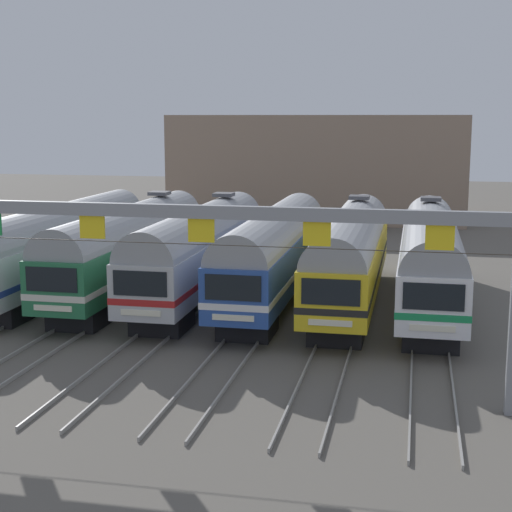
# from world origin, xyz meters

# --- Properties ---
(ground_plane) EXTENTS (160.00, 160.00, 0.00)m
(ground_plane) POSITION_xyz_m (0.00, 0.00, 0.00)
(ground_plane) COLOR #5B564F
(track_bed) EXTENTS (20.86, 70.00, 0.15)m
(track_bed) POSITION_xyz_m (0.00, 17.00, 0.07)
(track_bed) COLOR gray
(track_bed) RESTS_ON ground
(commuter_train_silver) EXTENTS (2.88, 18.06, 4.77)m
(commuter_train_silver) POSITION_xyz_m (-9.68, -0.01, 2.69)
(commuter_train_silver) COLOR silver
(commuter_train_silver) RESTS_ON ground
(commuter_train_green) EXTENTS (2.88, 18.06, 5.05)m
(commuter_train_green) POSITION_xyz_m (-5.81, -0.00, 2.69)
(commuter_train_green) COLOR #236B42
(commuter_train_green) RESTS_ON ground
(commuter_train_stainless) EXTENTS (2.88, 18.06, 5.05)m
(commuter_train_stainless) POSITION_xyz_m (-1.94, -0.00, 2.69)
(commuter_train_stainless) COLOR #B2B5BA
(commuter_train_stainless) RESTS_ON ground
(commuter_train_blue) EXTENTS (2.88, 18.06, 4.77)m
(commuter_train_blue) POSITION_xyz_m (1.94, -0.01, 2.69)
(commuter_train_blue) COLOR #284C9E
(commuter_train_blue) RESTS_ON ground
(commuter_train_yellow) EXTENTS (2.88, 18.06, 5.05)m
(commuter_train_yellow) POSITION_xyz_m (5.81, -0.00, 2.69)
(commuter_train_yellow) COLOR gold
(commuter_train_yellow) RESTS_ON ground
(commuter_train_white) EXTENTS (2.88, 18.06, 5.05)m
(commuter_train_white) POSITION_xyz_m (9.68, -0.00, 2.69)
(commuter_train_white) COLOR white
(commuter_train_white) RESTS_ON ground
(catenary_gantry) EXTENTS (24.59, 0.44, 6.97)m
(catenary_gantry) POSITION_xyz_m (0.00, -13.50, 5.32)
(catenary_gantry) COLOR gray
(catenary_gantry) RESTS_ON ground
(maintenance_building) EXTENTS (26.41, 10.00, 9.49)m
(maintenance_building) POSITION_xyz_m (-0.07, 33.65, 4.75)
(maintenance_building) COLOR gray
(maintenance_building) RESTS_ON ground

